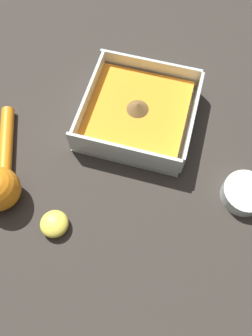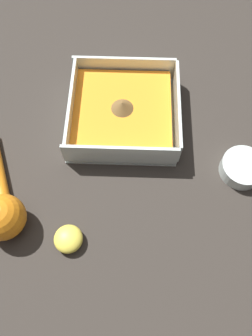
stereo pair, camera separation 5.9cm
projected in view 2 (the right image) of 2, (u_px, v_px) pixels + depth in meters
ground_plane at (122, 130)px, 0.66m from camera, size 4.00×4.00×0.00m
square_dish at (124, 113)px, 0.66m from camera, size 0.21×0.21×0.06m
spice_bowl at (242, 168)px, 0.61m from camera, size 0.08×0.08×0.03m
lemon_squeezer at (1, 208)px, 0.56m from camera, size 0.12×0.22×0.08m
lemon_half at (68, 239)px, 0.56m from camera, size 0.05×0.05×0.03m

